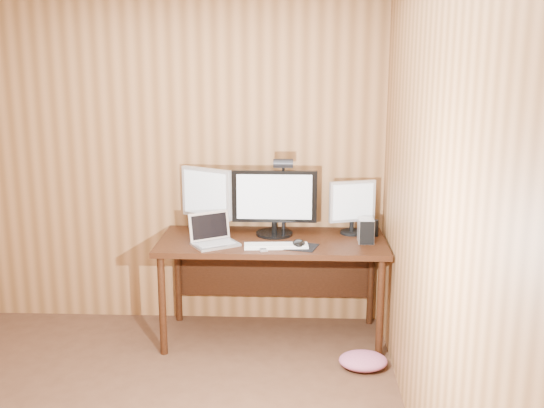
# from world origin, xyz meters

# --- Properties ---
(room_shell) EXTENTS (4.00, 4.00, 4.00)m
(room_shell) POSITION_xyz_m (0.00, 0.00, 1.25)
(room_shell) COLOR #4D2F1D
(room_shell) RESTS_ON ground
(desk) EXTENTS (1.60, 0.70, 0.75)m
(desk) POSITION_xyz_m (0.93, 1.70, 0.63)
(desk) COLOR black
(desk) RESTS_ON floor
(monitor_center) EXTENTS (0.61, 0.27, 0.47)m
(monitor_center) POSITION_xyz_m (0.94, 1.75, 1.00)
(monitor_center) COLOR black
(monitor_center) RESTS_ON desk
(monitor_left) EXTENTS (0.39, 0.24, 0.48)m
(monitor_left) POSITION_xyz_m (0.44, 1.82, 1.01)
(monitor_left) COLOR black
(monitor_left) RESTS_ON desk
(monitor_right) EXTENTS (0.34, 0.16, 0.39)m
(monitor_right) POSITION_xyz_m (1.50, 1.81, 0.96)
(monitor_right) COLOR black
(monitor_right) RESTS_ON desk
(laptop) EXTENTS (0.37, 0.35, 0.21)m
(laptop) POSITION_xyz_m (0.52, 1.50, 0.80)
(laptop) COLOR silver
(laptop) RESTS_ON desk
(keyboard) EXTENTS (0.44, 0.16, 0.02)m
(keyboard) POSITION_xyz_m (0.96, 1.45, 0.76)
(keyboard) COLOR white
(keyboard) RESTS_ON desk
(mousepad) EXTENTS (0.29, 0.26, 0.00)m
(mousepad) POSITION_xyz_m (1.12, 1.46, 0.75)
(mousepad) COLOR black
(mousepad) RESTS_ON desk
(mouse) EXTENTS (0.09, 0.13, 0.04)m
(mouse) POSITION_xyz_m (1.12, 1.46, 0.78)
(mouse) COLOR black
(mouse) RESTS_ON mousepad
(hard_drive) EXTENTS (0.11, 0.15, 0.17)m
(hard_drive) POSITION_xyz_m (1.58, 1.60, 0.83)
(hard_drive) COLOR silver
(hard_drive) RESTS_ON desk
(phone) EXTENTS (0.08, 0.11, 0.01)m
(phone) POSITION_xyz_m (0.87, 1.38, 0.76)
(phone) COLOR silver
(phone) RESTS_ON desk
(speaker) EXTENTS (0.05, 0.05, 0.12)m
(speaker) POSITION_xyz_m (1.67, 1.75, 0.81)
(speaker) COLOR black
(speaker) RESTS_ON desk
(desk_lamp) EXTENTS (0.14, 0.20, 0.60)m
(desk_lamp) POSITION_xyz_m (1.00, 1.77, 1.12)
(desk_lamp) COLOR black
(desk_lamp) RESTS_ON desk
(fabric_pile) EXTENTS (0.34, 0.28, 0.10)m
(fabric_pile) POSITION_xyz_m (1.55, 1.19, 0.05)
(fabric_pile) COLOR #B25676
(fabric_pile) RESTS_ON floor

